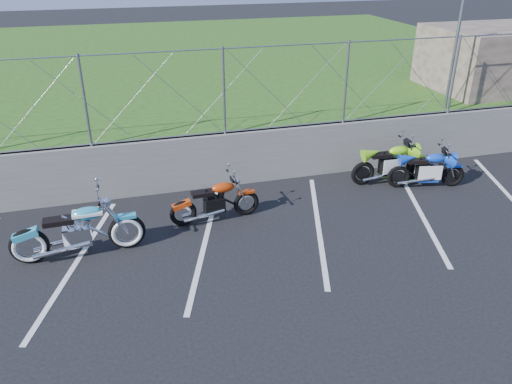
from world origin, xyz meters
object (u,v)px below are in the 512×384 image
object	(u,v)px
cruiser_turquoise	(80,232)
naked_orange	(216,202)
sportbike_green	(391,165)
sportbike_blue	(427,171)

from	to	relation	value
cruiser_turquoise	naked_orange	distance (m)	2.78
cruiser_turquoise	sportbike_green	distance (m)	7.34
naked_orange	sportbike_blue	world-z (taller)	sportbike_blue
cruiser_turquoise	sportbike_blue	size ratio (longest dim) A/B	1.31
cruiser_turquoise	sportbike_green	xyz separation A→B (m)	(7.21, 1.38, -0.04)
naked_orange	sportbike_blue	distance (m)	5.21
cruiser_turquoise	sportbike_blue	world-z (taller)	cruiser_turquoise
sportbike_green	sportbike_blue	size ratio (longest dim) A/B	1.09
naked_orange	sportbike_blue	xyz separation A→B (m)	(5.20, 0.23, 0.01)
cruiser_turquoise	naked_orange	bearing A→B (deg)	11.45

